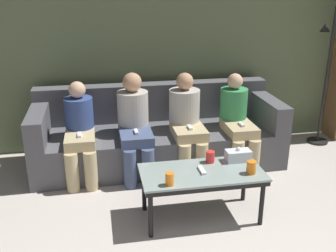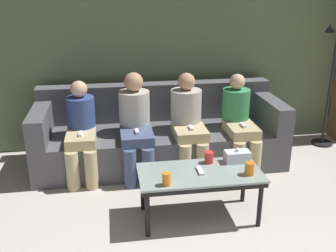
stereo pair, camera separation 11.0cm
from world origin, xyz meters
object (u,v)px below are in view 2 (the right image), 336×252
at_px(standing_lamp, 335,62).
at_px(seated_person_mid_right, 188,120).
at_px(game_remote, 200,171).
at_px(cup_near_right, 167,179).
at_px(seated_person_left_end, 81,129).
at_px(couch, 159,136).
at_px(cup_far_center, 209,157).
at_px(seated_person_right_end, 239,120).
at_px(tissue_box, 237,156).
at_px(seated_person_mid_left, 135,122).
at_px(cup_near_left, 250,169).
at_px(coffee_table, 200,177).

xyz_separation_m(standing_lamp, seated_person_mid_right, (-1.85, -0.38, -0.49)).
relative_size(game_remote, seated_person_mid_right, 0.14).
bearing_deg(cup_near_right, seated_person_left_end, 121.48).
relative_size(couch, cup_far_center, 26.26).
relative_size(game_remote, seated_person_right_end, 0.15).
height_order(tissue_box, seated_person_left_end, seated_person_left_end).
height_order(game_remote, seated_person_mid_right, seated_person_mid_right).
height_order(cup_far_center, standing_lamp, standing_lamp).
bearing_deg(seated_person_mid_left, seated_person_mid_right, 0.88).
bearing_deg(couch, game_remote, -81.55).
xyz_separation_m(game_remote, seated_person_mid_left, (-0.46, 1.00, 0.11)).
distance_m(cup_near_left, standing_lamp, 2.23).
bearing_deg(seated_person_right_end, standing_lamp, 17.40).
distance_m(couch, tissue_box, 1.23).
bearing_deg(seated_person_mid_left, seated_person_right_end, -0.66).
bearing_deg(seated_person_left_end, seated_person_right_end, 0.04).
bearing_deg(seated_person_mid_left, couch, 39.15).
distance_m(coffee_table, seated_person_left_end, 1.43).
distance_m(tissue_box, game_remote, 0.40).
bearing_deg(game_remote, standing_lamp, 35.49).
distance_m(cup_near_right, tissue_box, 0.76).
bearing_deg(cup_near_left, cup_far_center, 135.45).
bearing_deg(standing_lamp, game_remote, -144.51).
bearing_deg(seated_person_mid_left, seated_person_left_end, -178.56).
xyz_separation_m(couch, standing_lamp, (2.13, 0.16, 0.75)).
xyz_separation_m(cup_far_center, seated_person_right_end, (0.54, 0.83, 0.03)).
distance_m(couch, coffee_table, 1.25).
bearing_deg(cup_near_left, game_remote, 164.44).
distance_m(seated_person_mid_left, seated_person_right_end, 1.13).
distance_m(game_remote, seated_person_left_end, 1.43).
relative_size(tissue_box, standing_lamp, 0.13).
height_order(tissue_box, standing_lamp, standing_lamp).
relative_size(cup_near_right, seated_person_mid_right, 0.10).
xyz_separation_m(couch, tissue_box, (0.55, -1.09, 0.20)).
xyz_separation_m(standing_lamp, seated_person_mid_left, (-2.42, -0.39, -0.48)).
xyz_separation_m(coffee_table, seated_person_left_end, (-1.03, 0.99, 0.13)).
bearing_deg(cup_near_right, cup_far_center, 38.53).
distance_m(coffee_table, seated_person_mid_right, 1.03).
distance_m(cup_far_center, game_remote, 0.20).
xyz_separation_m(tissue_box, seated_person_left_end, (-1.40, 0.84, 0.03)).
distance_m(coffee_table, tissue_box, 0.41).
height_order(coffee_table, standing_lamp, standing_lamp).
bearing_deg(standing_lamp, coffee_table, -144.51).
relative_size(seated_person_left_end, seated_person_mid_left, 0.94).
bearing_deg(cup_near_left, seated_person_mid_right, 104.74).
relative_size(cup_far_center, seated_person_mid_right, 0.10).
distance_m(cup_far_center, seated_person_right_end, 0.99).
height_order(tissue_box, seated_person_mid_left, seated_person_mid_left).
relative_size(coffee_table, seated_person_mid_right, 1.00).
bearing_deg(seated_person_left_end, coffee_table, -43.78).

